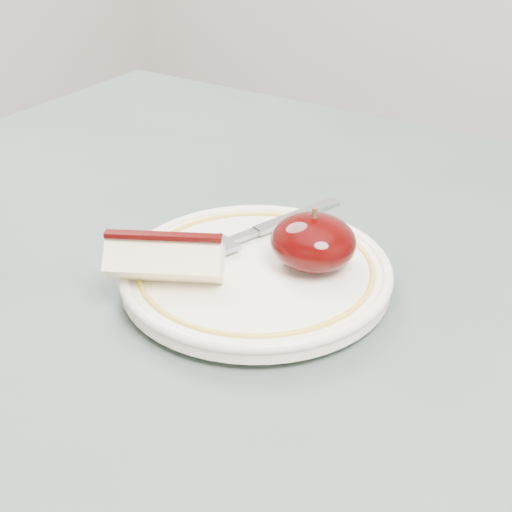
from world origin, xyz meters
The scene contains 5 objects.
table centered at (0.00, 0.00, 0.66)m, with size 0.90×0.90×0.75m.
plate centered at (0.03, 0.03, 0.76)m, with size 0.21×0.21×0.02m.
apple_half centered at (0.07, 0.05, 0.79)m, with size 0.07×0.06×0.05m.
apple_wedge centered at (-0.01, -0.03, 0.79)m, with size 0.09×0.07×0.04m.
fork centered at (0.00, 0.07, 0.77)m, with size 0.08×0.17×0.00m.
Camera 1 is at (0.28, -0.37, 1.05)m, focal length 50.00 mm.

